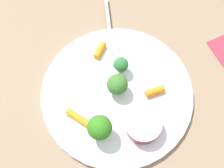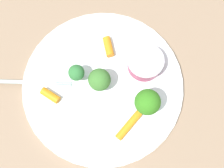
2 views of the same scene
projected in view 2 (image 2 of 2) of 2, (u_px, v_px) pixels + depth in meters
name	position (u px, v px, depth m)	size (l,w,h in m)	color
ground_plane	(103.00, 86.00, 0.53)	(2.40, 2.40, 0.00)	#866E56
plate	(103.00, 85.00, 0.53)	(0.30, 0.30, 0.01)	white
sauce_cup	(145.00, 63.00, 0.52)	(0.07, 0.07, 0.03)	maroon
broccoli_floret_0	(148.00, 102.00, 0.48)	(0.04, 0.04, 0.06)	#95B16D
broccoli_floret_1	(77.00, 73.00, 0.50)	(0.03, 0.03, 0.04)	#88B96B
broccoli_floret_2	(99.00, 82.00, 0.50)	(0.04, 0.04, 0.05)	#7DAC6E
carrot_stick_0	(107.00, 47.00, 0.54)	(0.02, 0.02, 0.04)	orange
carrot_stick_1	(50.00, 95.00, 0.51)	(0.01, 0.01, 0.04)	orange
carrot_stick_2	(129.00, 125.00, 0.50)	(0.01, 0.01, 0.06)	orange
fork	(26.00, 82.00, 0.52)	(0.18, 0.03, 0.00)	#AAC1BF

